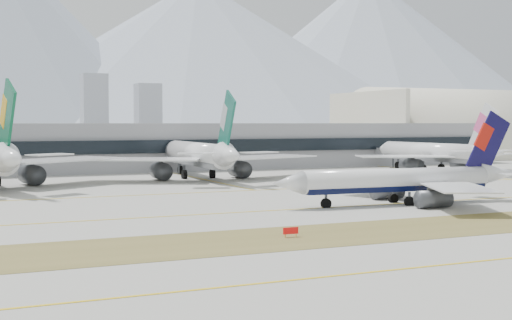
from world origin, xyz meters
name	(u,v)px	position (x,y,z in m)	size (l,w,h in m)	color
ground	(258,208)	(0.00, 0.00, 0.00)	(3000.00, 3000.00, 0.00)	#AAA89F
apron_markings	(459,261)	(0.00, -53.95, 0.02)	(360.00, 122.22, 0.06)	brown
taxiing_airliner	(405,181)	(27.57, -5.92, 4.28)	(52.81, 45.85, 17.74)	white
widebody_cathay	(200,156)	(12.56, 66.38, 6.20)	(65.37, 63.97, 23.32)	white
widebody_china_air	(435,154)	(88.54, 63.10, 5.62)	(59.28, 57.94, 21.14)	white
terminal	(113,146)	(0.00, 114.84, 7.50)	(280.00, 43.10, 15.00)	gray
hangar	(452,157)	(154.56, 135.00, 0.14)	(91.00, 60.00, 60.00)	silver
hold_sign_left	(291,231)	(-9.63, -32.00, 0.88)	(2.20, 0.15, 1.35)	red
gse_c	(309,179)	(33.40, 42.84, 1.05)	(3.55, 2.00, 2.60)	#F0B00C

